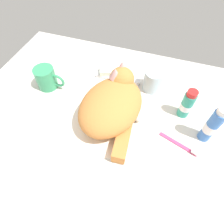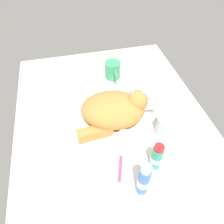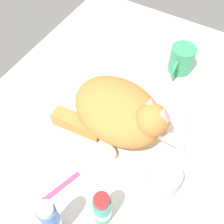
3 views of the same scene
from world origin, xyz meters
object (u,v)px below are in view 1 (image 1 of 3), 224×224
toothpaste_bottle (187,104)px  coffee_mug (47,78)px  faucet (125,79)px  toothbrush (181,145)px  cat (113,103)px  soap_bar (108,71)px  mouthwash_bottle (212,126)px  rinse_cup (153,81)px

toothpaste_bottle → coffee_mug: bearing=-176.9°
faucet → toothbrush: size_ratio=0.94×
faucet → cat: 17.77cm
soap_bar → mouthwash_bottle: 44.87cm
soap_bar → faucet: bearing=-17.5°
cat → toothpaste_bottle: bearing=20.2°
rinse_cup → toothbrush: rinse_cup is taller
coffee_mug → toothbrush: (54.31, -10.35, -3.90)cm
cat → toothpaste_bottle: cat is taller
coffee_mug → cat: bearing=-11.3°
coffee_mug → toothpaste_bottle: 53.54cm
coffee_mug → mouthwash_bottle: mouthwash_bottle is taller
cat → coffee_mug: bearing=168.7°
cat → coffee_mug: size_ratio=2.60×
soap_bar → toothpaste_bottle: toothpaste_bottle is taller
cat → soap_bar: size_ratio=4.79×
coffee_mug → rinse_cup: bearing=16.6°
coffee_mug → faucet: bearing=21.2°
cat → rinse_cup: bearing=59.3°
mouthwash_bottle → faucet: bearing=153.6°
cat → coffee_mug: cat is taller
coffee_mug → soap_bar: coffee_mug is taller
faucet → coffee_mug: bearing=-158.8°
coffee_mug → mouthwash_bottle: size_ratio=0.78×
soap_bar → toothbrush: 41.56cm
faucet → toothbrush: 33.31cm
rinse_cup → soap_bar: 19.63cm
rinse_cup → mouthwash_bottle: size_ratio=0.55×
coffee_mug → soap_bar: size_ratio=1.84×
coffee_mug → rinse_cup: size_ratio=1.40×
toothpaste_bottle → toothbrush: 14.25cm
faucet → toothbrush: bearing=-40.6°
mouthwash_bottle → toothbrush: (-6.86, -5.69, -6.74)cm
soap_bar → mouthwash_bottle: mouthwash_bottle is taller
rinse_cup → toothpaste_bottle: (13.37, -9.03, 1.29)cm
toothbrush → soap_bar: bearing=144.2°
cat → soap_bar: 22.24cm
coffee_mug → rinse_cup: 41.83cm
cat → mouthwash_bottle: cat is taller
coffee_mug → soap_bar: (20.64, 13.96, -2.13)cm
rinse_cup → mouthwash_bottle: (21.09, -16.64, 2.98)cm
rinse_cup → toothpaste_bottle: 16.19cm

